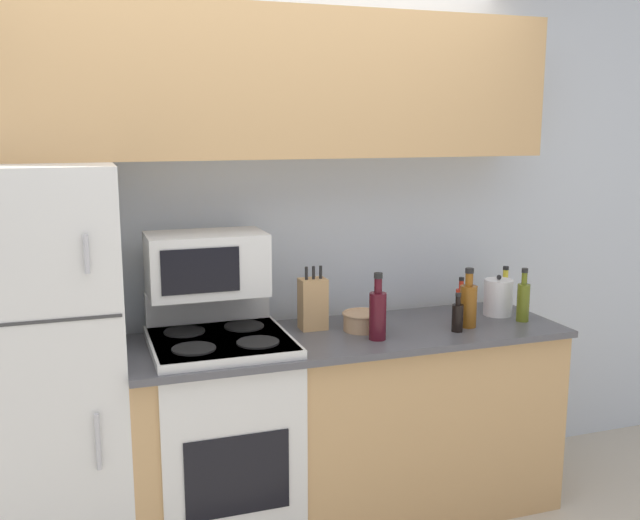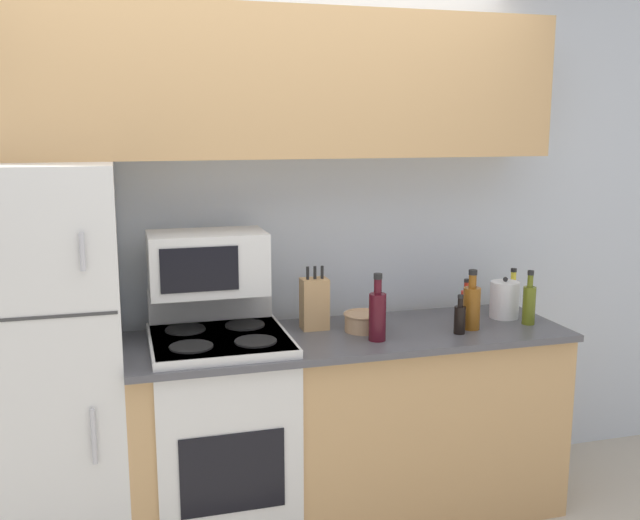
# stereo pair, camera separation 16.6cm
# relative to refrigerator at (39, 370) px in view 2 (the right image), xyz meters

# --- Properties ---
(wall_back) EXTENTS (8.00, 0.05, 2.55)m
(wall_back) POSITION_rel_refrigerator_xyz_m (1.00, 0.37, 0.43)
(wall_back) COLOR silver
(wall_back) RESTS_ON ground_plane
(lower_cabinets) EXTENTS (2.00, 0.63, 0.91)m
(lower_cabinets) POSITION_rel_refrigerator_xyz_m (1.34, -0.04, -0.39)
(lower_cabinets) COLOR tan
(lower_cabinets) RESTS_ON ground_plane
(refrigerator) EXTENTS (0.68, 0.69, 1.70)m
(refrigerator) POSITION_rel_refrigerator_xyz_m (0.00, 0.00, 0.00)
(refrigerator) COLOR silver
(refrigerator) RESTS_ON ground_plane
(upper_cabinets) EXTENTS (2.68, 0.35, 0.64)m
(upper_cabinets) POSITION_rel_refrigerator_xyz_m (1.00, 0.17, 1.17)
(upper_cabinets) COLOR tan
(upper_cabinets) RESTS_ON refrigerator
(stove) EXTENTS (0.59, 0.61, 1.11)m
(stove) POSITION_rel_refrigerator_xyz_m (0.74, -0.05, -0.36)
(stove) COLOR silver
(stove) RESTS_ON ground_plane
(microwave) EXTENTS (0.51, 0.31, 0.27)m
(microwave) POSITION_rel_refrigerator_xyz_m (0.71, 0.08, 0.40)
(microwave) COLOR silver
(microwave) RESTS_ON stove
(knife_block) EXTENTS (0.12, 0.09, 0.30)m
(knife_block) POSITION_rel_refrigerator_xyz_m (1.20, 0.07, 0.18)
(knife_block) COLOR tan
(knife_block) RESTS_ON lower_cabinets
(bowl) EXTENTS (0.19, 0.19, 0.09)m
(bowl) POSITION_rel_refrigerator_xyz_m (1.41, -0.03, 0.11)
(bowl) COLOR tan
(bowl) RESTS_ON lower_cabinets
(bottle_hot_sauce) EXTENTS (0.05, 0.05, 0.20)m
(bottle_hot_sauce) POSITION_rel_refrigerator_xyz_m (1.95, 0.03, 0.14)
(bottle_hot_sauce) COLOR red
(bottle_hot_sauce) RESTS_ON lower_cabinets
(bottle_soy_sauce) EXTENTS (0.05, 0.05, 0.18)m
(bottle_soy_sauce) POSITION_rel_refrigerator_xyz_m (1.81, -0.19, 0.13)
(bottle_soy_sauce) COLOR black
(bottle_soy_sauce) RESTS_ON lower_cabinets
(bottle_olive_oil) EXTENTS (0.06, 0.06, 0.26)m
(bottle_olive_oil) POSITION_rel_refrigerator_xyz_m (2.20, -0.14, 0.16)
(bottle_olive_oil) COLOR #5B6619
(bottle_olive_oil) RESTS_ON lower_cabinets
(bottle_cooking_spray) EXTENTS (0.06, 0.06, 0.22)m
(bottle_cooking_spray) POSITION_rel_refrigerator_xyz_m (2.26, 0.11, 0.15)
(bottle_cooking_spray) COLOR gold
(bottle_cooking_spray) RESTS_ON lower_cabinets
(bottle_wine_red) EXTENTS (0.08, 0.08, 0.30)m
(bottle_wine_red) POSITION_rel_refrigerator_xyz_m (1.42, -0.18, 0.18)
(bottle_wine_red) COLOR #470F19
(bottle_wine_red) RESTS_ON lower_cabinets
(bottle_whiskey) EXTENTS (0.08, 0.08, 0.28)m
(bottle_whiskey) POSITION_rel_refrigerator_xyz_m (1.90, -0.14, 0.17)
(bottle_whiskey) COLOR brown
(bottle_whiskey) RESTS_ON lower_cabinets
(kettle) EXTENTS (0.14, 0.14, 0.20)m
(kettle) POSITION_rel_refrigerator_xyz_m (2.15, 0.00, 0.15)
(kettle) COLOR white
(kettle) RESTS_ON lower_cabinets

